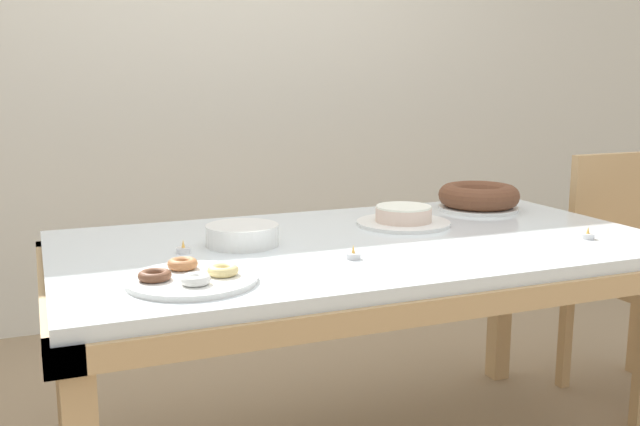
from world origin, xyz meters
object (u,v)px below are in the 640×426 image
(tealight_near_cakes, at_px, (183,250))
(tealight_near_front, at_px, (588,235))
(plate_stack, at_px, (242,235))
(tealight_right_edge, at_px, (353,255))
(chair, at_px, (630,263))
(cake_golden_bundt, at_px, (479,197))
(cake_chocolate_round, at_px, (403,217))
(pastry_platter, at_px, (191,278))

(tealight_near_cakes, xyz_separation_m, tealight_near_front, (1.16, -0.28, 0.00))
(plate_stack, distance_m, tealight_right_edge, 0.35)
(chair, height_order, cake_golden_bundt, chair)
(plate_stack, bearing_deg, tealight_right_edge, -49.07)
(plate_stack, bearing_deg, tealight_near_front, -17.45)
(chair, bearing_deg, tealight_near_cakes, -176.04)
(cake_chocolate_round, bearing_deg, cake_golden_bundt, 19.84)
(plate_stack, xyz_separation_m, tealight_near_cakes, (-0.18, -0.03, -0.02))
(pastry_platter, height_order, tealight_near_front, pastry_platter)
(tealight_near_front, bearing_deg, cake_chocolate_round, 136.51)
(pastry_platter, bearing_deg, tealight_right_edge, 7.69)
(cake_chocolate_round, relative_size, plate_stack, 1.47)
(cake_golden_bundt, xyz_separation_m, pastry_platter, (-1.18, -0.55, -0.03))
(plate_stack, relative_size, tealight_near_front, 5.25)
(pastry_platter, bearing_deg, chair, 13.04)
(pastry_platter, distance_m, tealight_near_cakes, 0.30)
(tealight_right_edge, bearing_deg, plate_stack, 130.93)
(chair, height_order, cake_chocolate_round, chair)
(tealight_right_edge, height_order, tealight_near_cakes, same)
(chair, bearing_deg, plate_stack, -176.73)
(pastry_platter, bearing_deg, tealight_near_cakes, 82.02)
(tealight_right_edge, bearing_deg, tealight_near_cakes, 150.16)
(plate_stack, bearing_deg, chair, 3.27)
(cake_chocolate_round, bearing_deg, tealight_near_front, -43.49)
(chair, relative_size, cake_golden_bundt, 3.20)
(tealight_right_edge, xyz_separation_m, tealight_near_front, (0.75, -0.04, 0.00))
(chair, distance_m, cake_chocolate_round, 1.04)
(pastry_platter, height_order, tealight_near_cakes, pastry_platter)
(chair, distance_m, tealight_near_cakes, 1.78)
(cake_chocolate_round, distance_m, cake_golden_bundt, 0.41)
(cake_chocolate_round, relative_size, cake_golden_bundt, 1.05)
(cake_golden_bundt, distance_m, plate_stack, 0.99)
(cake_chocolate_round, xyz_separation_m, tealight_near_cakes, (-0.75, -0.11, -0.02))
(cake_chocolate_round, xyz_separation_m, pastry_platter, (-0.79, -0.41, -0.01))
(tealight_right_edge, distance_m, tealight_near_front, 0.76)
(plate_stack, distance_m, tealight_near_front, 1.03)
(plate_stack, relative_size, tealight_right_edge, 5.25)
(tealight_near_cakes, bearing_deg, tealight_near_front, -13.46)
(tealight_right_edge, bearing_deg, cake_golden_bundt, 33.79)
(cake_golden_bundt, distance_m, tealight_near_front, 0.53)
(cake_chocolate_round, height_order, tealight_right_edge, cake_chocolate_round)
(pastry_platter, relative_size, tealight_right_edge, 7.81)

